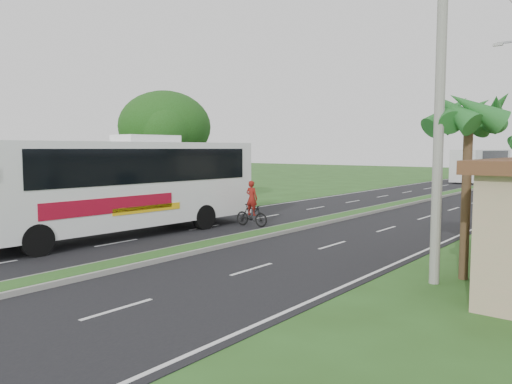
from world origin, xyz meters
The scene contains 11 objects.
ground centered at (0.00, 0.00, 0.00)m, with size 180.00×180.00×0.00m, color #2C511D.
road_asphalt centered at (0.00, 20.00, 0.01)m, with size 14.00×160.00×0.02m, color black.
median_strip centered at (0.00, 20.00, 0.10)m, with size 1.20×160.00×0.18m.
lane_edge_left centered at (-6.70, 20.00, 0.00)m, with size 0.12×160.00×0.01m, color silver.
lane_edge_right centered at (6.70, 20.00, 0.00)m, with size 0.12×160.00×0.01m, color silver.
palm_verge_a centered at (9.00, 3.00, 4.74)m, with size 2.40×2.40×5.45m.
shade_tree centered at (-12.11, 10.02, 5.03)m, with size 6.30×6.00×7.54m.
utility_pole_a centered at (8.50, 2.00, 5.67)m, with size 1.60×0.28×11.00m.
coach_bus_main centered at (-4.62, 1.16, 2.41)m, with size 3.47×13.67×4.38m.
coach_bus_far centered at (-2.42, 49.25, 2.06)m, with size 3.42×12.63×3.64m.
motorcyclist centered at (-2.00, 6.74, 0.80)m, with size 1.83×0.65×2.24m.
Camera 1 is at (13.19, -11.89, 3.79)m, focal length 35.00 mm.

